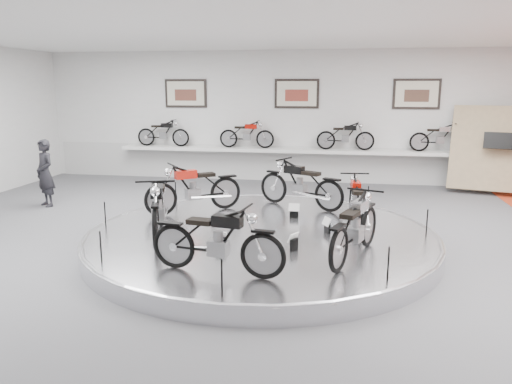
% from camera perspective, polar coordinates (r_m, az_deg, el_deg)
% --- Properties ---
extents(floor, '(16.00, 16.00, 0.00)m').
position_cam_1_polar(floor, '(9.02, 0.27, -6.90)').
color(floor, '#4F4F51').
rests_on(floor, ground).
extents(ceiling, '(16.00, 16.00, 0.00)m').
position_cam_1_polar(ceiling, '(8.60, 0.30, 19.21)').
color(ceiling, white).
rests_on(ceiling, wall_back).
extents(wall_back, '(16.00, 0.00, 16.00)m').
position_cam_1_polar(wall_back, '(15.51, 4.64, 8.55)').
color(wall_back, silver).
rests_on(wall_back, floor).
extents(dado_band, '(15.68, 0.04, 1.10)m').
position_cam_1_polar(dado_band, '(15.64, 4.55, 3.24)').
color(dado_band, '#BCBCBA').
rests_on(dado_band, floor).
extents(display_platform, '(6.40, 6.40, 0.30)m').
position_cam_1_polar(display_platform, '(9.25, 0.58, -5.43)').
color(display_platform, silver).
rests_on(display_platform, floor).
extents(platform_rim, '(6.40, 6.40, 0.10)m').
position_cam_1_polar(platform_rim, '(9.22, 0.58, -4.72)').
color(platform_rim, '#B2B2BA').
rests_on(platform_rim, display_platform).
extents(shelf, '(11.00, 0.55, 0.10)m').
position_cam_1_polar(shelf, '(15.30, 4.48, 4.75)').
color(shelf, silver).
rests_on(shelf, wall_back).
extents(poster_left, '(1.35, 0.06, 0.88)m').
position_cam_1_polar(poster_left, '(16.14, -8.03, 11.10)').
color(poster_left, beige).
rests_on(poster_left, wall_back).
extents(poster_center, '(1.35, 0.06, 0.88)m').
position_cam_1_polar(poster_center, '(15.44, 4.67, 11.14)').
color(poster_center, beige).
rests_on(poster_center, wall_back).
extents(poster_right, '(1.35, 0.06, 0.88)m').
position_cam_1_polar(poster_right, '(15.51, 17.88, 10.61)').
color(poster_right, beige).
rests_on(poster_right, wall_back).
extents(display_panel, '(2.56, 1.52, 2.30)m').
position_cam_1_polar(display_panel, '(15.20, 25.85, 4.49)').
color(display_panel, tan).
rests_on(display_panel, floor).
extents(shelf_bike_a, '(1.22, 0.43, 0.73)m').
position_cam_1_polar(shelf_bike_a, '(16.19, -10.56, 6.46)').
color(shelf_bike_a, black).
rests_on(shelf_bike_a, shelf).
extents(shelf_bike_b, '(1.22, 0.43, 0.73)m').
position_cam_1_polar(shelf_bike_b, '(15.47, -1.07, 6.41)').
color(shelf_bike_b, '#960E06').
rests_on(shelf_bike_b, shelf).
extents(shelf_bike_c, '(1.22, 0.43, 0.73)m').
position_cam_1_polar(shelf_bike_c, '(15.19, 10.18, 6.12)').
color(shelf_bike_c, black).
rests_on(shelf_bike_c, shelf).
extents(shelf_bike_d, '(1.22, 0.43, 0.73)m').
position_cam_1_polar(shelf_bike_d, '(15.44, 20.29, 5.66)').
color(shelf_bike_d, silver).
rests_on(shelf_bike_d, shelf).
extents(bike_a, '(0.72, 1.68, 0.96)m').
position_cam_1_polar(bike_a, '(9.68, 11.36, -1.01)').
color(bike_a, '#960E06').
rests_on(bike_a, display_platform).
extents(bike_b, '(1.89, 1.38, 1.06)m').
position_cam_1_polar(bike_b, '(10.97, 5.11, 0.95)').
color(bike_b, black).
rests_on(bike_b, display_platform).
extents(bike_c, '(1.83, 1.60, 1.06)m').
position_cam_1_polar(bike_c, '(10.55, -7.12, 0.49)').
color(bike_c, red).
rests_on(bike_c, display_platform).
extents(bike_d, '(1.20, 2.00, 1.11)m').
position_cam_1_polar(bike_d, '(8.93, -11.14, -1.61)').
color(bike_d, black).
rests_on(bike_d, display_platform).
extents(bike_e, '(1.79, 0.86, 1.01)m').
position_cam_1_polar(bike_e, '(7.08, -4.48, -5.44)').
color(bike_e, black).
rests_on(bike_e, display_platform).
extents(bike_f, '(1.18, 1.85, 1.03)m').
position_cam_1_polar(bike_f, '(7.82, 11.26, -3.88)').
color(bike_f, silver).
rests_on(bike_f, display_platform).
extents(visitor, '(0.72, 0.66, 1.66)m').
position_cam_1_polar(visitor, '(13.32, -22.97, 2.00)').
color(visitor, black).
rests_on(visitor, floor).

